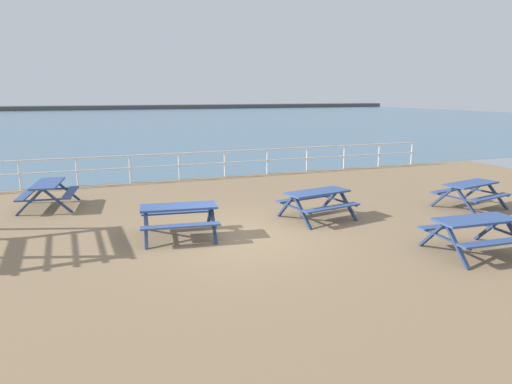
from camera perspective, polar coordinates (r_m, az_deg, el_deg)
The scene contains 9 objects.
ground_plane at distance 10.87m, azimuth -2.08°, elevation -6.16°, with size 30.00×24.00×0.20m, color #846B4C.
sea_band at distance 62.70m, azimuth -17.69°, elevation 8.89°, with size 142.00×90.00×0.01m, color #476B84.
distant_shoreline at distance 105.63m, azimuth -18.99°, elevation 10.06°, with size 142.00×6.00×1.80m, color #4C4C47.
seaward_railing at distance 18.01m, azimuth -9.93°, elevation 3.96°, with size 23.07×0.07×1.08m.
picnic_table_near_left at distance 12.26m, azimuth 7.93°, elevation -0.77°, with size 2.04×1.81×0.80m.
picnic_table_near_right at distance 10.76m, azimuth -9.93°, elevation -2.73°, with size 1.97×1.74×0.80m.
picnic_table_mid_centre at distance 10.61m, azimuth 26.49°, elevation -4.10°, with size 1.89×1.64×0.80m.
picnic_table_far_left at distance 14.72m, azimuth -25.29°, elevation 0.37°, with size 1.72×1.96×0.80m.
picnic_table_far_right at distance 14.78m, azimuth 26.02°, elevation 0.35°, with size 2.07×1.84×0.80m.
Camera 1 is at (-3.23, -9.77, 3.39)m, focal length 30.92 mm.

